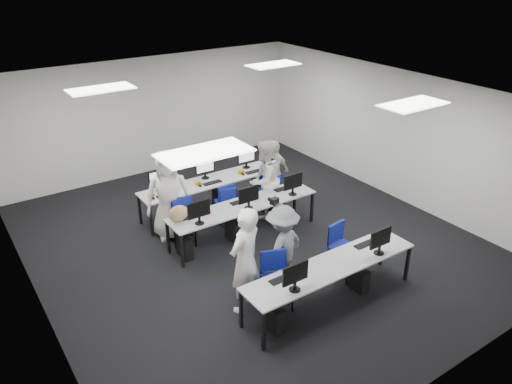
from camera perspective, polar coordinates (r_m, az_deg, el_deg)
room at (r=9.51m, az=-0.80°, el=2.22°), size 9.00×9.02×3.00m
ceiling_panels at (r=9.03m, az=-0.86°, el=10.90°), size 5.20×4.60×0.02m
desk_front at (r=8.25m, az=8.60°, el=-8.55°), size 3.20×0.70×0.73m
desk_mid at (r=10.01m, az=-1.41°, el=-1.71°), size 3.20×0.70×0.73m
desk_back at (r=11.10m, az=-5.35°, el=1.03°), size 3.20×0.70×0.73m
equipment_front at (r=8.32m, az=7.54°, el=-10.89°), size 2.51×0.41×1.19m
equipment_mid at (r=10.06m, az=-2.25°, el=-3.67°), size 2.91×0.41×1.19m
equipment_back at (r=11.34m, az=-4.49°, el=-0.19°), size 2.91×0.41×1.19m
chair_0 at (r=8.34m, az=2.32°, el=-11.08°), size 0.60×0.63×0.94m
chair_1 at (r=9.32m, az=9.86°, el=-7.21°), size 0.51×0.54×0.90m
chair_2 at (r=10.12m, az=-8.21°, el=-4.22°), size 0.59×0.61×0.90m
chair_3 at (r=10.61m, az=-2.77°, el=-2.53°), size 0.46×0.50×0.88m
chair_4 at (r=11.23m, az=1.76°, el=-0.67°), size 0.55×0.59×0.97m
chair_5 at (r=10.34m, az=-8.97°, el=-3.54°), size 0.51×0.55×0.93m
chair_6 at (r=10.85m, az=-3.49°, el=-1.98°), size 0.48×0.51×0.82m
chair_7 at (r=11.37m, az=1.63°, el=-0.57°), size 0.49×0.52×0.83m
handbag at (r=9.43m, az=-8.85°, el=-2.44°), size 0.39×0.25×0.32m
student_0 at (r=7.91m, az=-1.26°, el=-7.84°), size 0.78×0.64×1.84m
student_1 at (r=10.73m, az=0.94°, el=1.41°), size 1.01×0.89×1.76m
student_2 at (r=10.07m, az=-9.98°, el=-0.34°), size 1.06×0.86×1.87m
student_3 at (r=11.14m, az=1.89°, el=1.95°), size 0.99×0.50×1.62m
photographer at (r=8.52m, az=2.99°, el=-6.35°), size 1.12×0.83×1.55m
dslr_camera at (r=8.20m, az=2.12°, el=-1.03°), size 0.18×0.21×0.10m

